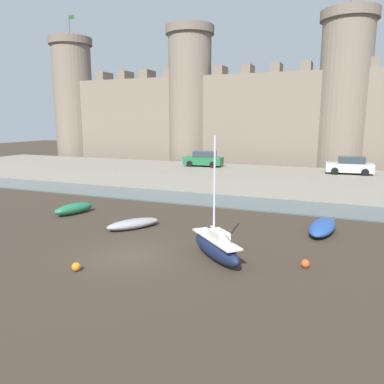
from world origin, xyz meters
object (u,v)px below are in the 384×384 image
(rowboat_near_channel_left, at_px, (74,209))
(mooring_buoy_off_centre, at_px, (76,267))
(rowboat_midflat_centre, at_px, (322,227))
(sailboat_foreground_centre, at_px, (216,247))
(car_quay_centre_east, at_px, (204,159))
(mooring_buoy_near_shore, at_px, (305,264))
(rowboat_near_channel_right, at_px, (133,224))
(car_quay_east, at_px, (350,166))

(rowboat_near_channel_left, bearing_deg, mooring_buoy_off_centre, -50.48)
(rowboat_midflat_centre, distance_m, rowboat_near_channel_left, 16.69)
(rowboat_midflat_centre, xyz_separation_m, mooring_buoy_off_centre, (-9.79, -10.08, -0.16))
(sailboat_foreground_centre, relative_size, mooring_buoy_off_centre, 14.89)
(sailboat_foreground_centre, height_order, car_quay_centre_east, sailboat_foreground_centre)
(rowboat_midflat_centre, height_order, rowboat_near_channel_left, rowboat_near_channel_left)
(mooring_buoy_near_shore, relative_size, mooring_buoy_off_centre, 0.98)
(rowboat_near_channel_right, relative_size, sailboat_foreground_centre, 0.58)
(rowboat_midflat_centre, distance_m, car_quay_centre_east, 19.85)
(car_quay_east, xyz_separation_m, car_quay_centre_east, (-14.46, 0.39, 0.00))
(sailboat_foreground_centre, distance_m, car_quay_centre_east, 23.00)
(rowboat_near_channel_left, xyz_separation_m, mooring_buoy_off_centre, (6.79, -8.23, -0.20))
(rowboat_midflat_centre, bearing_deg, mooring_buoy_near_shore, -94.03)
(car_quay_centre_east, bearing_deg, rowboat_near_channel_right, -83.40)
(rowboat_near_channel_left, height_order, mooring_buoy_near_shore, rowboat_near_channel_left)
(sailboat_foreground_centre, bearing_deg, car_quay_east, 73.96)
(car_quay_centre_east, bearing_deg, mooring_buoy_near_shore, -58.91)
(mooring_buoy_off_centre, height_order, car_quay_east, car_quay_east)
(rowboat_near_channel_left, xyz_separation_m, mooring_buoy_near_shore, (16.17, -4.06, -0.20))
(rowboat_near_channel_right, distance_m, car_quay_centre_east, 18.56)
(rowboat_midflat_centre, relative_size, rowboat_near_channel_left, 1.31)
(rowboat_midflat_centre, height_order, car_quay_centre_east, car_quay_centre_east)
(car_quay_east, bearing_deg, rowboat_near_channel_right, -124.54)
(rowboat_midflat_centre, xyz_separation_m, car_quay_centre_east, (-12.95, 14.89, 2.07))
(mooring_buoy_near_shore, relative_size, car_quay_centre_east, 0.09)
(mooring_buoy_near_shore, relative_size, car_quay_east, 0.09)
(rowboat_near_channel_right, height_order, mooring_buoy_off_centre, rowboat_near_channel_right)
(car_quay_east, bearing_deg, rowboat_near_channel_left, -137.89)
(rowboat_near_channel_right, relative_size, mooring_buoy_off_centre, 8.57)
(rowboat_near_channel_left, bearing_deg, rowboat_midflat_centre, 6.35)
(mooring_buoy_off_centre, xyz_separation_m, car_quay_east, (11.30, 24.58, 2.23))
(rowboat_near_channel_left, distance_m, mooring_buoy_off_centre, 10.67)
(rowboat_near_channel_left, height_order, mooring_buoy_off_centre, rowboat_near_channel_left)
(rowboat_near_channel_left, bearing_deg, mooring_buoy_near_shore, -14.09)
(rowboat_midflat_centre, relative_size, car_quay_east, 0.98)
(rowboat_near_channel_left, distance_m, mooring_buoy_near_shore, 16.67)
(rowboat_near_channel_left, distance_m, car_quay_east, 24.47)
(mooring_buoy_off_centre, distance_m, car_quay_centre_east, 25.27)
(mooring_buoy_near_shore, bearing_deg, sailboat_foreground_centre, -172.80)
(mooring_buoy_off_centre, bearing_deg, rowboat_midflat_centre, 45.82)
(car_quay_east, bearing_deg, mooring_buoy_off_centre, -114.69)
(car_quay_east, bearing_deg, sailboat_foreground_centre, -106.04)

